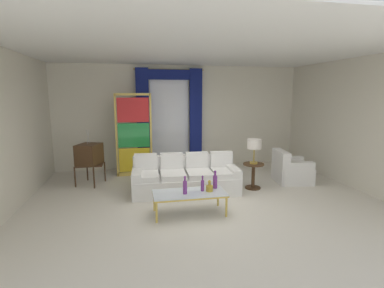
{
  "coord_description": "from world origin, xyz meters",
  "views": [
    {
      "loc": [
        -1.38,
        -5.48,
        2.19
      ],
      "look_at": [
        -0.08,
        0.9,
        1.05
      ],
      "focal_mm": 27.05,
      "sensor_mm": 36.0,
      "label": 1
    }
  ],
  "objects": [
    {
      "name": "wall_right",
      "position": [
        3.66,
        0.6,
        1.5
      ],
      "size": [
        0.12,
        7.0,
        3.0
      ],
      "primitive_type": "cube",
      "color": "silver",
      "rests_on": "ground"
    },
    {
      "name": "bottle_crystal_tall",
      "position": [
        -0.52,
        -0.59,
        0.54
      ],
      "size": [
        0.08,
        0.08,
        0.33
      ],
      "color": "#753384",
      "rests_on": "coffee_table"
    },
    {
      "name": "round_side_table",
      "position": [
        1.31,
        0.6,
        0.36
      ],
      "size": [
        0.48,
        0.48,
        0.59
      ],
      "color": "#472D19",
      "rests_on": "ground"
    },
    {
      "name": "table_lamp_brass",
      "position": [
        1.31,
        0.6,
        1.03
      ],
      "size": [
        0.32,
        0.32,
        0.57
      ],
      "color": "#B29338",
      "rests_on": "round_side_table"
    },
    {
      "name": "armchair_white",
      "position": [
        2.43,
        0.9,
        0.29
      ],
      "size": [
        0.93,
        0.92,
        0.8
      ],
      "color": "white",
      "rests_on": "ground"
    },
    {
      "name": "couch_white_long",
      "position": [
        -0.28,
        0.71,
        0.31
      ],
      "size": [
        2.38,
        1.03,
        0.86
      ],
      "color": "white",
      "rests_on": "ground"
    },
    {
      "name": "wall_rear",
      "position": [
        0.0,
        3.06,
        1.5
      ],
      "size": [
        8.0,
        0.12,
        3.0
      ],
      "primitive_type": "cube",
      "color": "silver",
      "rests_on": "ground"
    },
    {
      "name": "curtained_window",
      "position": [
        -0.34,
        2.89,
        1.74
      ],
      "size": [
        2.0,
        0.17,
        2.7
      ],
      "color": "white",
      "rests_on": "ground"
    },
    {
      "name": "wall_left",
      "position": [
        -3.66,
        0.6,
        1.5
      ],
      "size": [
        0.12,
        7.0,
        3.0
      ],
      "primitive_type": "cube",
      "color": "silver",
      "rests_on": "ground"
    },
    {
      "name": "vintage_tv",
      "position": [
        -2.46,
        1.69,
        0.73
      ],
      "size": [
        0.68,
        0.73,
        1.35
      ],
      "color": "#472D19",
      "rests_on": "ground"
    },
    {
      "name": "peacock_figurine",
      "position": [
        -1.0,
        1.79,
        0.22
      ],
      "size": [
        0.44,
        0.6,
        0.5
      ],
      "color": "beige",
      "rests_on": "ground"
    },
    {
      "name": "coffee_table",
      "position": [
        -0.42,
        -0.53,
        0.37
      ],
      "size": [
        1.33,
        0.6,
        0.41
      ],
      "color": "silver",
      "rests_on": "ground"
    },
    {
      "name": "ceiling_slab",
      "position": [
        0.0,
        0.8,
        3.02
      ],
      "size": [
        8.0,
        7.6,
        0.04
      ],
      "primitive_type": "cube",
      "color": "white"
    },
    {
      "name": "stained_glass_divider",
      "position": [
        -1.38,
        2.25,
        1.06
      ],
      "size": [
        0.95,
        0.05,
        2.2
      ],
      "color": "gold",
      "rests_on": "ground"
    },
    {
      "name": "ground_plane",
      "position": [
        0.0,
        0.0,
        0.0
      ],
      "size": [
        16.0,
        16.0,
        0.0
      ],
      "primitive_type": "plane",
      "color": "silver"
    },
    {
      "name": "bottle_blue_decanter",
      "position": [
        -0.17,
        -0.5,
        0.53
      ],
      "size": [
        0.06,
        0.06,
        0.29
      ],
      "color": "#753384",
      "rests_on": "coffee_table"
    },
    {
      "name": "bottle_ruby_flask",
      "position": [
        -0.05,
        -0.54,
        0.48
      ],
      "size": [
        0.13,
        0.13,
        0.21
      ],
      "color": "gold",
      "rests_on": "coffee_table"
    },
    {
      "name": "bottle_amber_squat",
      "position": [
        0.1,
        -0.39,
        0.55
      ],
      "size": [
        0.08,
        0.08,
        0.35
      ],
      "color": "#753384",
      "rests_on": "coffee_table"
    }
  ]
}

